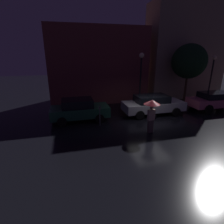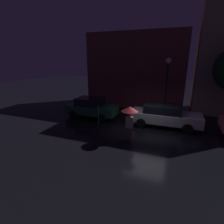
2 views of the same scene
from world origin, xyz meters
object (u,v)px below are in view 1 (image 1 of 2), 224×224
street_lamp_near (141,70)px  street_lamp_far (212,71)px  parked_car_green (79,110)px  parked_car_pink (216,100)px  pedestrian_with_umbrella (152,108)px  parking_meter (100,114)px  parked_car_silver (153,104)px

street_lamp_near → street_lamp_far: 7.26m
parked_car_green → street_lamp_far: street_lamp_far is taller
parked_car_green → parked_car_pink: parked_car_green is taller
pedestrian_with_umbrella → parked_car_green: bearing=-47.0°
street_lamp_near → parking_meter: bearing=-139.8°
parked_car_green → street_lamp_near: 6.20m
parked_car_pink → street_lamp_far: street_lamp_far is taller
parked_car_pink → parked_car_green: bearing=179.3°
parked_car_green → parked_car_pink: size_ratio=0.85×
street_lamp_near → street_lamp_far: (7.25, 0.22, -0.24)m
street_lamp_near → parked_car_green: bearing=-157.6°
pedestrian_with_umbrella → street_lamp_near: 5.60m
parked_car_silver → parked_car_pink: size_ratio=1.01×
parked_car_green → parked_car_silver: parked_car_green is taller
parking_meter → street_lamp_near: bearing=40.2°
parked_car_silver → street_lamp_near: bearing=94.3°
parking_meter → parked_car_green: bearing=132.4°
parked_car_pink → pedestrian_with_umbrella: pedestrian_with_umbrella is taller
parked_car_pink → parking_meter: size_ratio=3.56×
parking_meter → street_lamp_far: size_ratio=0.30×
parked_car_pink → street_lamp_far: bearing=59.7°
parked_car_green → parking_meter: parked_car_green is taller
parked_car_silver → pedestrian_with_umbrella: pedestrian_with_umbrella is taller
parked_car_pink → parking_meter: 9.97m
parked_car_silver → parked_car_pink: 5.60m
parked_car_pink → pedestrian_with_umbrella: size_ratio=2.34×
parked_car_silver → street_lamp_far: street_lamp_far is taller
parking_meter → street_lamp_far: (11.36, 3.70, 2.09)m
street_lamp_far → pedestrian_with_umbrella: bearing=-148.1°
parked_car_silver → pedestrian_with_umbrella: 3.49m
parked_car_silver → street_lamp_far: (7.06, 2.38, 2.12)m
parked_car_silver → street_lamp_near: 3.20m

